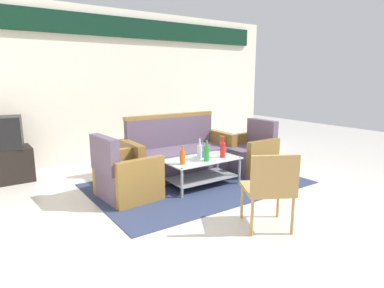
{
  "coord_description": "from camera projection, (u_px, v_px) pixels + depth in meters",
  "views": [
    {
      "loc": [
        -2.83,
        -3.0,
        1.59
      ],
      "look_at": [
        -0.26,
        0.7,
        0.65
      ],
      "focal_mm": 30.63,
      "sensor_mm": 36.0,
      "label": 1
    }
  ],
  "objects": [
    {
      "name": "armchair_right",
      "position": [
        250.0,
        155.0,
        5.51
      ],
      "size": [
        0.71,
        0.77,
        0.85
      ],
      "rotation": [
        0.0,
        0.0,
        1.59
      ],
      "color": "#5B4C60",
      "rests_on": "rug"
    },
    {
      "name": "bottle_clear",
      "position": [
        200.0,
        151.0,
        4.7
      ],
      "size": [
        0.07,
        0.07,
        0.3
      ],
      "color": "silver",
      "rests_on": "coffee_table"
    },
    {
      "name": "ground_plane",
      "position": [
        238.0,
        199.0,
        4.32
      ],
      "size": [
        14.0,
        14.0,
        0.0
      ],
      "primitive_type": "plane",
      "color": "beige"
    },
    {
      "name": "bottle_green",
      "position": [
        207.0,
        153.0,
        4.6
      ],
      "size": [
        0.08,
        0.08,
        0.29
      ],
      "color": "#2D8C38",
      "rests_on": "coffee_table"
    },
    {
      "name": "cup",
      "position": [
        201.0,
        154.0,
        4.82
      ],
      "size": [
        0.08,
        0.08,
        0.1
      ],
      "primitive_type": "cylinder",
      "color": "#2659A5",
      "rests_on": "coffee_table"
    },
    {
      "name": "wall_back",
      "position": [
        135.0,
        82.0,
        6.47
      ],
      "size": [
        6.52,
        0.19,
        2.8
      ],
      "color": "silver",
      "rests_on": "ground"
    },
    {
      "name": "armchair_left",
      "position": [
        125.0,
        177.0,
        4.29
      ],
      "size": [
        0.75,
        0.81,
        0.85
      ],
      "rotation": [
        0.0,
        0.0,
        -1.49
      ],
      "color": "#5B4C60",
      "rests_on": "rug"
    },
    {
      "name": "bottle_red",
      "position": [
        223.0,
        149.0,
        4.81
      ],
      "size": [
        0.08,
        0.08,
        0.31
      ],
      "color": "red",
      "rests_on": "coffee_table"
    },
    {
      "name": "wicker_chair",
      "position": [
        270.0,
        185.0,
        3.35
      ],
      "size": [
        0.65,
        0.65,
        0.84
      ],
      "rotation": [
        0.0,
        0.0,
        -0.51
      ],
      "color": "#AD844C",
      "rests_on": "ground"
    },
    {
      "name": "couch",
      "position": [
        179.0,
        155.0,
        5.36
      ],
      "size": [
        1.82,
        0.78,
        0.96
      ],
      "rotation": [
        0.0,
        0.0,
        3.12
      ],
      "color": "#5B4C60",
      "rests_on": "rug"
    },
    {
      "name": "rug",
      "position": [
        198.0,
        184.0,
        4.91
      ],
      "size": [
        3.06,
        2.0,
        0.01
      ],
      "primitive_type": "cube",
      "color": "#2D3856",
      "rests_on": "ground"
    },
    {
      "name": "coffee_table",
      "position": [
        201.0,
        168.0,
        4.77
      ],
      "size": [
        1.1,
        0.6,
        0.4
      ],
      "color": "silver",
      "rests_on": "rug"
    },
    {
      "name": "tv_stand",
      "position": [
        3.0,
        166.0,
        4.94
      ],
      "size": [
        0.8,
        0.5,
        0.52
      ],
      "primitive_type": "cube",
      "color": "black",
      "rests_on": "ground"
    },
    {
      "name": "bottle_orange",
      "position": [
        183.0,
        157.0,
        4.44
      ],
      "size": [
        0.07,
        0.07,
        0.25
      ],
      "color": "#D85919",
      "rests_on": "coffee_table"
    }
  ]
}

